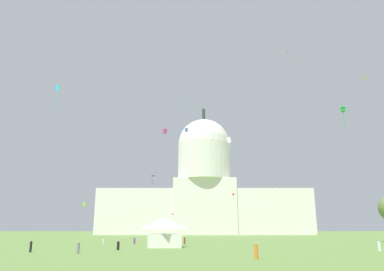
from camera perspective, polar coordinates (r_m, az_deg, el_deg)
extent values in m
cube|color=silver|center=(200.96, -6.56, -11.91)|extent=(57.01, 20.45, 23.73)
cube|color=silver|center=(202.86, 10.02, -11.81)|extent=(57.01, 20.45, 23.73)
cube|color=silver|center=(200.02, 1.76, -11.20)|extent=(33.26, 22.50, 29.17)
cylinder|color=silver|center=(202.89, 1.71, -4.24)|extent=(29.01, 29.01, 20.06)
sphere|color=silver|center=(204.89, 1.69, -1.48)|extent=(29.12, 29.12, 29.12)
cylinder|color=#2D3833|center=(209.65, 1.65, 3.32)|extent=(1.80, 1.80, 6.86)
cube|color=white|center=(69.12, -4.65, -16.22)|extent=(6.64, 5.87, 2.39)
pyramid|color=white|center=(69.09, -4.59, -13.61)|extent=(6.97, 6.16, 1.95)
cylinder|color=#703D93|center=(84.55, -9.30, -16.11)|extent=(0.47, 0.47, 1.32)
sphere|color=beige|center=(84.53, -9.28, -15.59)|extent=(0.22, 0.22, 0.21)
cylinder|color=black|center=(61.90, -11.81, -16.71)|extent=(0.61, 0.61, 1.28)
sphere|color=#A37556|center=(61.87, -11.77, -16.01)|extent=(0.33, 0.33, 0.23)
cylinder|color=black|center=(60.05, -24.34, -15.75)|extent=(0.41, 0.41, 1.51)
sphere|color=tan|center=(60.01, -24.25, -14.92)|extent=(0.32, 0.32, 0.25)
cylinder|color=#3D5684|center=(78.73, -4.20, -16.33)|extent=(0.53, 0.53, 1.49)
sphere|color=tan|center=(78.71, -4.19, -15.70)|extent=(0.35, 0.35, 0.25)
cylinder|color=silver|center=(83.73, -14.05, -15.91)|extent=(0.45, 0.45, 1.30)
sphere|color=brown|center=(83.71, -14.02, -15.38)|extent=(0.35, 0.35, 0.25)
cylinder|color=gray|center=(54.65, -17.77, -16.60)|extent=(0.53, 0.53, 1.46)
sphere|color=tan|center=(54.62, -17.70, -15.72)|extent=(0.29, 0.29, 0.23)
cylinder|color=maroon|center=(81.59, -1.40, -16.31)|extent=(0.48, 0.48, 1.45)
sphere|color=beige|center=(81.57, -1.39, -15.72)|extent=(0.31, 0.31, 0.22)
cylinder|color=silver|center=(65.12, 27.26, -15.27)|extent=(0.59, 0.59, 1.46)
sphere|color=#A37556|center=(65.09, 27.17, -14.53)|extent=(0.28, 0.28, 0.23)
cylinder|color=silver|center=(75.59, -4.05, -16.51)|extent=(0.55, 0.55, 1.24)
sphere|color=tan|center=(75.57, -4.04, -15.94)|extent=(0.30, 0.30, 0.26)
cylinder|color=orange|center=(44.12, 9.89, -17.67)|extent=(0.55, 0.55, 1.56)
sphere|color=tan|center=(44.08, 9.84, -16.50)|extent=(0.30, 0.30, 0.24)
cube|color=pink|center=(167.33, -3.31, -12.30)|extent=(1.24, 0.20, 1.13)
cylinder|color=teal|center=(167.27, -3.35, -13.02)|extent=(0.28, 0.44, 3.26)
cube|color=#33BCDB|center=(73.31, -20.67, 7.11)|extent=(1.04, 0.68, 1.31)
cylinder|color=#33BCDB|center=(72.61, -20.86, 5.54)|extent=(0.43, 0.46, 3.05)
cube|color=teal|center=(121.12, -2.08, 5.05)|extent=(0.42, 0.69, 1.13)
cylinder|color=teal|center=(120.58, -2.10, 4.31)|extent=(0.19, 0.08, 2.24)
cube|color=#8CD133|center=(126.92, -16.82, -10.57)|extent=(1.24, 1.16, 0.78)
cube|color=#8CD133|center=(126.96, -16.80, -10.26)|extent=(1.24, 1.16, 0.78)
cylinder|color=yellow|center=(126.87, -16.84, -10.95)|extent=(0.08, 0.24, 1.24)
pyramid|color=black|center=(106.45, -6.55, -6.50)|extent=(1.65, 1.40, 0.21)
cylinder|color=black|center=(106.60, -6.49, -7.25)|extent=(0.21, 0.10, 1.22)
pyramid|color=orange|center=(124.33, 14.44, 12.57)|extent=(0.92, 1.52, 0.38)
cylinder|color=orange|center=(123.47, 14.75, 11.59)|extent=(0.10, 0.28, 3.42)
pyramid|color=gold|center=(147.74, 12.70, -8.23)|extent=(1.01, 1.83, 0.41)
cylinder|color=gold|center=(147.68, 12.80, -8.78)|extent=(0.14, 0.14, 1.39)
cube|color=red|center=(170.92, 6.35, -9.28)|extent=(0.85, 0.89, 0.47)
cube|color=red|center=(170.96, 6.35, -9.13)|extent=(0.85, 0.89, 0.47)
cylinder|color=purple|center=(170.82, 6.37, -9.68)|extent=(0.22, 0.29, 2.02)
cube|color=blue|center=(107.23, -1.08, 0.74)|extent=(0.99, 1.06, 0.67)
cube|color=blue|center=(107.39, -1.08, 1.05)|extent=(0.99, 1.06, 0.67)
pyramid|color=yellow|center=(92.07, 25.13, 7.90)|extent=(1.42, 1.62, 0.10)
cube|color=white|center=(85.46, 5.66, -0.71)|extent=(1.03, 0.48, 1.56)
cylinder|color=white|center=(84.99, 5.71, -2.08)|extent=(0.15, 0.33, 2.75)
cube|color=#D1339E|center=(111.82, -4.53, 0.49)|extent=(1.49, 1.47, 0.58)
cube|color=#D1339E|center=(112.02, -4.52, 0.88)|extent=(1.49, 1.47, 0.58)
cube|color=green|center=(63.66, 22.61, 3.65)|extent=(0.85, 0.88, 0.45)
cube|color=green|center=(63.80, 22.57, 4.06)|extent=(0.85, 0.88, 0.45)
cylinder|color=green|center=(63.20, 22.68, 2.31)|extent=(0.10, 0.21, 2.84)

